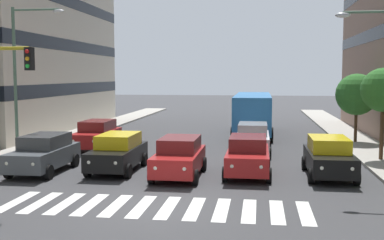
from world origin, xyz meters
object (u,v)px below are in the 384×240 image
(street_lamp_right, at_px, (22,67))
(car_1, at_px, (248,155))
(car_row2_0, at_px, (97,135))
(car_3, at_px, (118,152))
(car_4, at_px, (44,153))
(car_row2_1, at_px, (253,138))
(street_tree_1, at_px, (383,90))
(street_tree_2, at_px, (357,95))
(bus_behind_traffic, at_px, (253,110))
(car_0, at_px, (329,157))
(car_2, at_px, (179,157))

(street_lamp_right, bearing_deg, car_1, 169.30)
(car_1, distance_m, car_row2_0, 10.99)
(car_3, xyz_separation_m, car_4, (3.25, 0.73, 0.00))
(car_row2_1, bearing_deg, street_tree_1, 166.74)
(car_3, relative_size, street_tree_1, 0.96)
(car_1, height_order, street_tree_2, street_tree_2)
(car_3, distance_m, street_tree_2, 16.61)
(street_lamp_right, bearing_deg, street_tree_2, -155.14)
(car_row2_0, distance_m, bus_behind_traffic, 12.19)
(car_0, distance_m, street_tree_2, 11.21)
(car_4, xyz_separation_m, bus_behind_traffic, (-9.20, -14.90, 0.97))
(car_3, distance_m, street_tree_1, 13.55)
(car_0, distance_m, car_3, 9.45)
(car_2, distance_m, car_row2_1, 7.20)
(street_tree_1, bearing_deg, car_4, 17.05)
(car_row2_0, distance_m, street_tree_2, 16.51)
(car_0, height_order, car_4, same)
(bus_behind_traffic, height_order, street_tree_2, street_tree_2)
(car_0, xyz_separation_m, car_row2_1, (3.38, -5.58, 0.00))
(car_1, height_order, car_2, same)
(car_row2_1, xyz_separation_m, street_tree_2, (-6.50, -4.94, 2.30))
(car_0, bearing_deg, street_lamp_right, -7.80)
(car_0, height_order, street_lamp_right, street_lamp_right)
(car_0, height_order, car_1, same)
(car_2, xyz_separation_m, car_4, (6.27, -0.11, 0.00))
(bus_behind_traffic, bearing_deg, car_1, 90.00)
(car_3, height_order, street_tree_1, street_tree_1)
(car_2, bearing_deg, street_lamp_right, -19.07)
(car_row2_1, height_order, bus_behind_traffic, bus_behind_traffic)
(car_1, relative_size, street_lamp_right, 0.58)
(bus_behind_traffic, bearing_deg, car_4, 58.29)
(car_4, relative_size, bus_behind_traffic, 0.42)
(car_3, xyz_separation_m, bus_behind_traffic, (-5.96, -14.17, 0.97))
(car_0, relative_size, car_1, 1.00)
(bus_behind_traffic, height_order, street_tree_1, street_tree_1)
(car_1, xyz_separation_m, street_tree_1, (-6.65, -4.17, 2.77))
(street_tree_2, bearing_deg, bus_behind_traffic, -28.26)
(car_4, distance_m, street_lamp_right, 5.45)
(car_1, bearing_deg, car_3, -0.35)
(street_tree_2, bearing_deg, car_0, 73.48)
(car_4, distance_m, car_row2_0, 6.85)
(car_row2_0, relative_size, street_tree_2, 1.02)
(car_2, xyz_separation_m, bus_behind_traffic, (-2.94, -15.01, 0.97))
(car_0, xyz_separation_m, car_3, (9.45, 0.09, 0.00))
(car_2, distance_m, car_3, 3.13)
(car_2, relative_size, car_row2_0, 1.00)
(car_row2_0, bearing_deg, street_lamp_right, 57.51)
(car_4, bearing_deg, car_2, 178.97)
(car_row2_0, bearing_deg, street_tree_1, 172.80)
(car_0, bearing_deg, car_4, 3.69)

